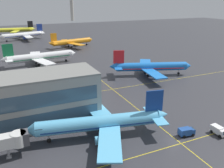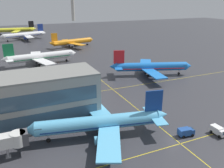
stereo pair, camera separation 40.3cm
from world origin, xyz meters
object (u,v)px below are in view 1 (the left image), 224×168
at_px(control_tower, 72,4).
at_px(airliner_distant_taxiway, 15,30).
at_px(airliner_front_gate, 101,123).
at_px(airliner_third_row, 40,57).
at_px(airliner_far_right_stand, 23,35).
at_px(airliner_far_left_stand, 72,42).
at_px(service_truck_catering, 187,131).
at_px(airliner_second_row, 150,67).
at_px(service_truck_red_van, 219,130).

bearing_deg(control_tower, airliner_distant_taxiway, -127.09).
height_order(airliner_front_gate, control_tower, control_tower).
relative_size(airliner_third_row, airliner_far_right_stand, 1.03).
height_order(airliner_far_left_stand, airliner_distant_taxiway, airliner_distant_taxiway).
relative_size(airliner_third_row, service_truck_catering, 9.14).
distance_m(airliner_third_row, service_truck_catering, 89.94).
distance_m(airliner_second_row, service_truck_catering, 51.19).
bearing_deg(airliner_far_right_stand, service_truck_red_van, -79.86).
height_order(airliner_far_right_stand, control_tower, control_tower).
bearing_deg(airliner_distant_taxiway, control_tower, 52.91).
distance_m(airliner_third_row, service_truck_red_van, 95.07).
relative_size(airliner_front_gate, airliner_third_row, 0.92).
distance_m(airliner_far_right_stand, service_truck_catering, 175.86).
relative_size(airliner_front_gate, airliner_distant_taxiway, 0.93).
height_order(airliner_third_row, control_tower, control_tower).
bearing_deg(service_truck_red_van, airliner_second_row, 77.08).
distance_m(airliner_far_left_stand, service_truck_catering, 127.88).
bearing_deg(airliner_second_row, control_tower, 81.47).
relative_size(airliner_front_gate, airliner_far_left_stand, 1.05).
distance_m(airliner_front_gate, service_truck_red_van, 30.27).
height_order(airliner_second_row, service_truck_catering, airliner_second_row).
bearing_deg(service_truck_catering, airliner_far_right_stand, 97.77).
height_order(airliner_front_gate, airliner_far_left_stand, airliner_front_gate).
relative_size(airliner_front_gate, airliner_far_right_stand, 0.94).
bearing_deg(airliner_distant_taxiway, airliner_second_row, -74.02).
bearing_deg(airliner_third_row, service_truck_red_van, -70.89).
bearing_deg(airliner_third_row, airliner_distant_taxiway, 92.24).
bearing_deg(airliner_distant_taxiway, airliner_far_right_stand, -83.62).
distance_m(airliner_second_row, service_truck_red_van, 51.61).
height_order(airliner_far_right_stand, service_truck_catering, airliner_far_right_stand).
height_order(airliner_third_row, airliner_far_left_stand, airliner_third_row).
xyz_separation_m(airliner_far_left_stand, airliner_distant_taxiway, (-33.08, 85.76, 0.44)).
distance_m(airliner_distant_taxiway, control_tower, 151.37).
bearing_deg(service_truck_red_van, airliner_front_gate, 157.32).
distance_m(airliner_third_row, airliner_distant_taxiway, 126.79).
bearing_deg(airliner_second_row, airliner_far_right_stand, 108.79).
xyz_separation_m(airliner_front_gate, airliner_far_left_stand, (24.83, 119.08, -0.17)).
bearing_deg(airliner_second_row, service_truck_red_van, -102.92).
height_order(airliner_front_gate, airliner_far_right_stand, airliner_far_right_stand).
distance_m(airliner_second_row, airliner_third_row, 58.16).
bearing_deg(airliner_third_row, control_tower, 70.86).
bearing_deg(service_truck_red_van, airliner_far_left_stand, 91.31).
xyz_separation_m(airliner_third_row, service_truck_catering, (23.21, -86.84, -3.01)).
distance_m(airliner_second_row, control_tower, 289.82).
bearing_deg(airliner_second_row, service_truck_catering, -112.33).
bearing_deg(airliner_far_right_stand, airliner_far_left_stand, -58.30).
relative_size(service_truck_catering, control_tower, 0.10).
bearing_deg(service_truck_catering, airliner_far_left_stand, 87.80).
bearing_deg(service_truck_red_van, airliner_third_row, 109.11).
bearing_deg(airliner_far_right_stand, airliner_distant_taxiway, 96.38).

